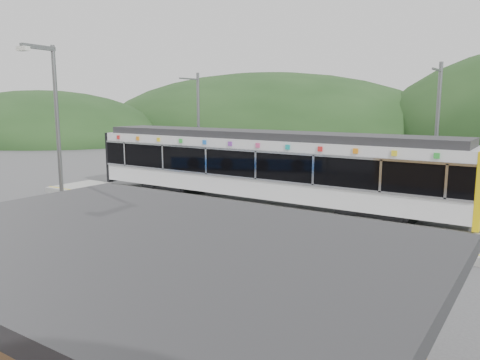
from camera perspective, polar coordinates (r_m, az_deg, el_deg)
The scene contains 10 objects.
ground at distance 19.07m, azimuth -4.64°, elevation -6.37°, with size 120.00×120.00×0.00m, color #4C4C4F.
hills at distance 20.99m, azimuth 18.26°, elevation -5.35°, with size 146.00×149.00×26.00m.
platform at distance 21.63m, azimuth 0.78°, elevation -4.03°, with size 26.00×3.20×0.30m, color #9E9E99.
yellow_line at distance 20.55m, azimuth -1.19°, elevation -4.31°, with size 26.00×0.10×0.01m, color yellow.
train at distance 23.92m, azimuth 2.83°, elevation 1.91°, with size 20.44×3.01×3.74m.
catenary_mast_west at distance 29.46m, azimuth -5.13°, elevation 6.38°, with size 0.18×1.80×7.00m.
catenary_mast_east at distance 23.41m, azimuth 22.80°, elevation 4.93°, with size 0.18×1.80×7.00m.
station_shelter at distance 8.44m, azimuth -10.90°, elevation -16.11°, with size 9.20×6.20×3.00m.
pallet_stack at distance 9.57m, azimuth 4.50°, elevation -20.99°, with size 1.49×1.31×0.66m.
lamp_post at distance 15.06m, azimuth -21.66°, elevation 4.50°, with size 0.37×1.20×6.83m.
Camera 1 is at (11.42, -14.38, 5.16)m, focal length 35.00 mm.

